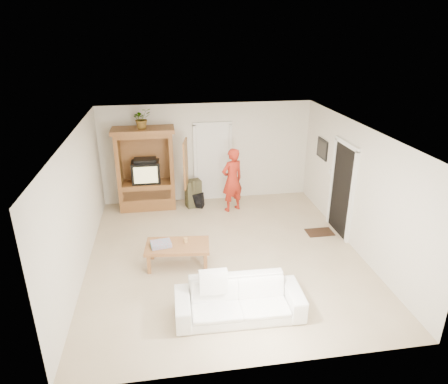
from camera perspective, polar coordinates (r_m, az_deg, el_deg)
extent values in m
plane|color=tan|center=(8.37, 0.11, -8.89)|extent=(6.00, 6.00, 0.00)
plane|color=white|center=(7.37, 0.12, 8.68)|extent=(6.00, 6.00, 0.00)
plane|color=silver|center=(10.58, -2.45, 5.62)|extent=(5.50, 0.00, 5.50)
plane|color=silver|center=(5.20, 5.47, -13.54)|extent=(5.50, 0.00, 5.50)
plane|color=silver|center=(7.86, -20.10, -1.85)|extent=(0.00, 6.00, 6.00)
plane|color=silver|center=(8.62, 18.49, 0.47)|extent=(0.00, 6.00, 6.00)
cube|color=brown|center=(10.52, -10.84, -0.38)|extent=(1.40, 0.60, 0.70)
cube|color=brown|center=(10.24, -14.86, 4.32)|extent=(0.10, 0.60, 1.20)
cube|color=brown|center=(10.18, -7.56, 4.78)|extent=(0.10, 0.60, 1.20)
cube|color=brown|center=(10.45, -11.18, 5.00)|extent=(1.40, 0.06, 1.20)
cube|color=brown|center=(10.02, -11.50, 8.09)|extent=(1.40, 0.60, 0.10)
cube|color=brown|center=(9.99, -11.54, 8.65)|extent=(1.52, 0.68, 0.10)
cube|color=brown|center=(9.75, -5.52, 4.06)|extent=(0.16, 0.67, 1.15)
cube|color=black|center=(10.32, -11.08, 2.89)|extent=(0.70, 0.52, 0.55)
cube|color=tan|center=(10.07, -11.12, 2.38)|extent=(0.58, 0.02, 0.42)
cube|color=black|center=(10.20, -11.22, 4.50)|extent=(0.55, 0.35, 0.08)
cube|color=olive|center=(10.21, -10.91, -0.47)|extent=(1.19, 0.03, 0.25)
cube|color=white|center=(10.65, -1.61, 4.17)|extent=(0.85, 0.05, 2.04)
cube|color=black|center=(9.20, 16.51, 0.23)|extent=(0.05, 0.90, 2.04)
cube|color=black|center=(10.14, 13.87, 6.01)|extent=(0.03, 0.60, 0.48)
cube|color=#382316|center=(9.45, 13.49, -5.61)|extent=(0.60, 0.40, 0.02)
imported|color=#4C7238|center=(9.91, -11.68, 10.27)|extent=(0.56, 0.53, 0.49)
imported|color=#A52516|center=(10.00, 1.18, 1.73)|extent=(0.71, 0.60, 1.64)
imported|color=white|center=(6.65, 2.16, -15.12)|extent=(2.07, 0.85, 0.60)
cube|color=olive|center=(7.87, -6.67, -7.68)|extent=(1.29, 0.79, 0.07)
cube|color=olive|center=(7.82, -10.68, -10.11)|extent=(0.07, 0.07, 0.39)
cube|color=olive|center=(8.25, -10.26, -8.20)|extent=(0.07, 0.07, 0.39)
cube|color=olive|center=(7.75, -2.67, -10.03)|extent=(0.07, 0.07, 0.39)
cube|color=olive|center=(8.19, -2.72, -8.11)|extent=(0.07, 0.07, 0.39)
cube|color=#C3415C|center=(7.83, -8.99, -7.35)|extent=(0.42, 0.33, 0.08)
cylinder|color=tan|center=(7.88, -5.49, -6.88)|extent=(0.08, 0.08, 0.10)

